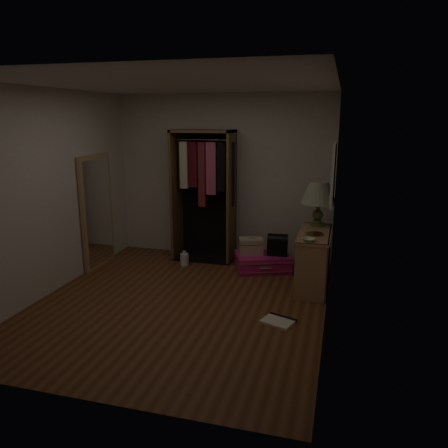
{
  "coord_description": "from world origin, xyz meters",
  "views": [
    {
      "loc": [
        1.84,
        -4.7,
        2.26
      ],
      "look_at": [
        0.3,
        0.95,
        0.8
      ],
      "focal_mm": 35.0,
      "sensor_mm": 36.0,
      "label": 1
    }
  ],
  "objects_px": {
    "open_wardrobe": "(206,184)",
    "train_case": "(251,246)",
    "black_bag": "(278,244)",
    "table_lamp": "(319,194)",
    "floor_mirror": "(97,212)",
    "white_jug": "(184,259)",
    "pink_suitcase": "(262,262)",
    "console_bookshelf": "(314,257)"
  },
  "relations": [
    {
      "from": "black_bag",
      "to": "table_lamp",
      "type": "relative_size",
      "value": 0.52
    },
    {
      "from": "console_bookshelf",
      "to": "open_wardrobe",
      "type": "height_order",
      "value": "open_wardrobe"
    },
    {
      "from": "console_bookshelf",
      "to": "open_wardrobe",
      "type": "distance_m",
      "value": 2.08
    },
    {
      "from": "console_bookshelf",
      "to": "white_jug",
      "type": "xyz_separation_m",
      "value": [
        -1.98,
        0.3,
        -0.3
      ]
    },
    {
      "from": "table_lamp",
      "to": "floor_mirror",
      "type": "bearing_deg",
      "value": -172.89
    },
    {
      "from": "train_case",
      "to": "black_bag",
      "type": "distance_m",
      "value": 0.4
    },
    {
      "from": "open_wardrobe",
      "to": "train_case",
      "type": "height_order",
      "value": "open_wardrobe"
    },
    {
      "from": "console_bookshelf",
      "to": "table_lamp",
      "type": "distance_m",
      "value": 0.89
    },
    {
      "from": "pink_suitcase",
      "to": "train_case",
      "type": "distance_m",
      "value": 0.3
    },
    {
      "from": "floor_mirror",
      "to": "black_bag",
      "type": "relative_size",
      "value": 5.28
    },
    {
      "from": "pink_suitcase",
      "to": "black_bag",
      "type": "xyz_separation_m",
      "value": [
        0.22,
        0.04,
        0.29
      ]
    },
    {
      "from": "floor_mirror",
      "to": "white_jug",
      "type": "distance_m",
      "value": 1.51
    },
    {
      "from": "console_bookshelf",
      "to": "floor_mirror",
      "type": "xyz_separation_m",
      "value": [
        -3.24,
        -0.04,
        0.46
      ]
    },
    {
      "from": "console_bookshelf",
      "to": "black_bag",
      "type": "bearing_deg",
      "value": 140.92
    },
    {
      "from": "table_lamp",
      "to": "white_jug",
      "type": "distance_m",
      "value": 2.27
    },
    {
      "from": "floor_mirror",
      "to": "pink_suitcase",
      "type": "height_order",
      "value": "floor_mirror"
    },
    {
      "from": "table_lamp",
      "to": "train_case",
      "type": "bearing_deg",
      "value": 178.47
    },
    {
      "from": "black_bag",
      "to": "white_jug",
      "type": "xyz_separation_m",
      "value": [
        -1.42,
        -0.15,
        -0.31
      ]
    },
    {
      "from": "open_wardrobe",
      "to": "train_case",
      "type": "distance_m",
      "value": 1.23
    },
    {
      "from": "open_wardrobe",
      "to": "black_bag",
      "type": "distance_m",
      "value": 1.48
    },
    {
      "from": "open_wardrobe",
      "to": "train_case",
      "type": "relative_size",
      "value": 4.97
    },
    {
      "from": "black_bag",
      "to": "open_wardrobe",
      "type": "bearing_deg",
      "value": 163.17
    },
    {
      "from": "white_jug",
      "to": "black_bag",
      "type": "bearing_deg",
      "value": 6.06
    },
    {
      "from": "open_wardrobe",
      "to": "black_bag",
      "type": "xyz_separation_m",
      "value": [
        1.2,
        -0.28,
        -0.81
      ]
    },
    {
      "from": "open_wardrobe",
      "to": "black_bag",
      "type": "relative_size",
      "value": 6.37
    },
    {
      "from": "black_bag",
      "to": "table_lamp",
      "type": "distance_m",
      "value": 0.98
    },
    {
      "from": "pink_suitcase",
      "to": "black_bag",
      "type": "height_order",
      "value": "black_bag"
    },
    {
      "from": "pink_suitcase",
      "to": "white_jug",
      "type": "xyz_separation_m",
      "value": [
        -1.2,
        -0.11,
        -0.03
      ]
    },
    {
      "from": "pink_suitcase",
      "to": "white_jug",
      "type": "relative_size",
      "value": 4.24
    },
    {
      "from": "console_bookshelf",
      "to": "pink_suitcase",
      "type": "xyz_separation_m",
      "value": [
        -0.78,
        0.42,
        -0.27
      ]
    },
    {
      "from": "console_bookshelf",
      "to": "train_case",
      "type": "relative_size",
      "value": 2.72
    },
    {
      "from": "black_bag",
      "to": "table_lamp",
      "type": "xyz_separation_m",
      "value": [
        0.56,
        -0.09,
        0.79
      ]
    },
    {
      "from": "pink_suitcase",
      "to": "train_case",
      "type": "relative_size",
      "value": 2.31
    },
    {
      "from": "train_case",
      "to": "black_bag",
      "type": "xyz_separation_m",
      "value": [
        0.39,
        0.06,
        0.04
      ]
    },
    {
      "from": "table_lamp",
      "to": "open_wardrobe",
      "type": "bearing_deg",
      "value": 168.19
    },
    {
      "from": "console_bookshelf",
      "to": "pink_suitcase",
      "type": "height_order",
      "value": "console_bookshelf"
    },
    {
      "from": "white_jug",
      "to": "console_bookshelf",
      "type": "bearing_deg",
      "value": -8.69
    },
    {
      "from": "table_lamp",
      "to": "white_jug",
      "type": "relative_size",
      "value": 2.76
    },
    {
      "from": "console_bookshelf",
      "to": "pink_suitcase",
      "type": "relative_size",
      "value": 1.18
    },
    {
      "from": "train_case",
      "to": "floor_mirror",
      "type": "bearing_deg",
      "value": 172.32
    },
    {
      "from": "open_wardrobe",
      "to": "table_lamp",
      "type": "bearing_deg",
      "value": -11.81
    },
    {
      "from": "table_lamp",
      "to": "white_jug",
      "type": "bearing_deg",
      "value": -178.17
    }
  ]
}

